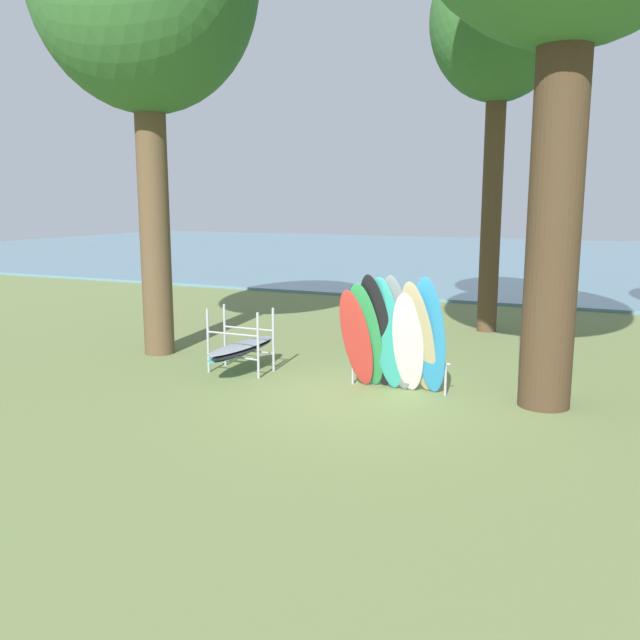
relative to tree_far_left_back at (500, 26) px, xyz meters
name	(u,v)px	position (x,y,z in m)	size (l,w,h in m)	color
ground_plane	(367,397)	(-0.73, -6.75, -7.33)	(80.00, 80.00, 0.00)	olive
lake_water	(549,259)	(-0.73, 22.31, -7.28)	(80.00, 36.00, 0.10)	slate
tree_far_left_back	(500,26)	(0.00, 0.00, 0.00)	(3.29, 3.29, 9.37)	#4C3823
leaning_board_pile	(393,337)	(-0.40, -6.44, -6.32)	(1.87, 1.09, 2.13)	red
board_storage_rack	(241,348)	(-3.56, -6.13, -6.85)	(1.15, 2.12, 1.25)	#9EA0A5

